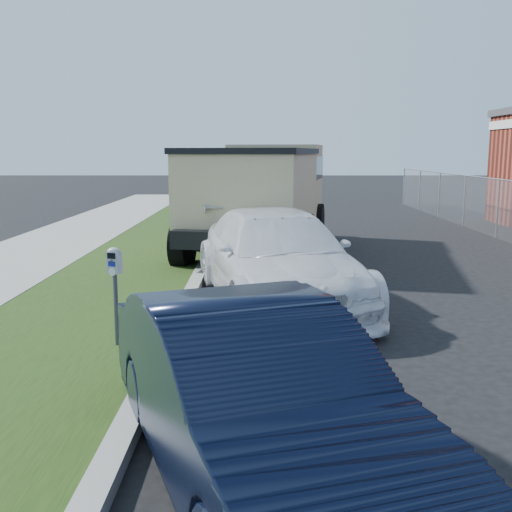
{
  "coord_description": "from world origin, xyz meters",
  "views": [
    {
      "loc": [
        -1.37,
        -8.34,
        2.63
      ],
      "look_at": [
        -1.4,
        1.0,
        1.0
      ],
      "focal_mm": 42.0,
      "sensor_mm": 36.0,
      "label": 1
    }
  ],
  "objects_px": {
    "parking_meter": "(115,275)",
    "navy_sedan": "(254,396)",
    "dump_truck": "(262,191)",
    "white_wagon": "(278,257)"
  },
  "relations": [
    {
      "from": "navy_sedan",
      "to": "dump_truck",
      "type": "xyz_separation_m",
      "value": [
        0.14,
        11.52,
        0.87
      ]
    },
    {
      "from": "white_wagon",
      "to": "dump_truck",
      "type": "xyz_separation_m",
      "value": [
        -0.24,
        5.66,
        0.79
      ]
    },
    {
      "from": "parking_meter",
      "to": "white_wagon",
      "type": "height_order",
      "value": "white_wagon"
    },
    {
      "from": "dump_truck",
      "to": "navy_sedan",
      "type": "bearing_deg",
      "value": -79.53
    },
    {
      "from": "parking_meter",
      "to": "white_wagon",
      "type": "distance_m",
      "value": 3.56
    },
    {
      "from": "navy_sedan",
      "to": "dump_truck",
      "type": "height_order",
      "value": "dump_truck"
    },
    {
      "from": "parking_meter",
      "to": "navy_sedan",
      "type": "relative_size",
      "value": 0.3
    },
    {
      "from": "white_wagon",
      "to": "navy_sedan",
      "type": "bearing_deg",
      "value": -106.38
    },
    {
      "from": "white_wagon",
      "to": "navy_sedan",
      "type": "distance_m",
      "value": 5.87
    },
    {
      "from": "parking_meter",
      "to": "navy_sedan",
      "type": "distance_m",
      "value": 3.58
    }
  ]
}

